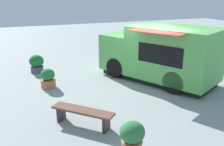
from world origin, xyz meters
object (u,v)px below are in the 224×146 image
planter_flowering_far (48,79)px  planter_flowering_side (37,63)px  food_truck (160,55)px  plaza_bench (83,113)px  planter_flowering_near (132,137)px

planter_flowering_far → planter_flowering_side: (-2.18, -0.18, 0.05)m
food_truck → plaza_bench: 4.78m
food_truck → plaza_bench: food_truck is taller
planter_flowering_near → plaza_bench: planter_flowering_near is taller
planter_flowering_near → planter_flowering_far: bearing=-167.4°
planter_flowering_side → plaza_bench: bearing=6.5°
food_truck → planter_flowering_side: bearing=-122.9°
planter_flowering_far → plaza_bench: 3.40m
food_truck → planter_flowering_side: (-2.99, -4.61, -0.66)m
food_truck → planter_flowering_side: 5.53m
planter_flowering_near → planter_flowering_side: size_ratio=1.02×
planter_flowering_side → food_truck: bearing=57.1°
plaza_bench → planter_flowering_far: bearing=-172.4°
food_truck → plaza_bench: size_ratio=3.28×
planter_flowering_side → plaza_bench: size_ratio=0.51×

